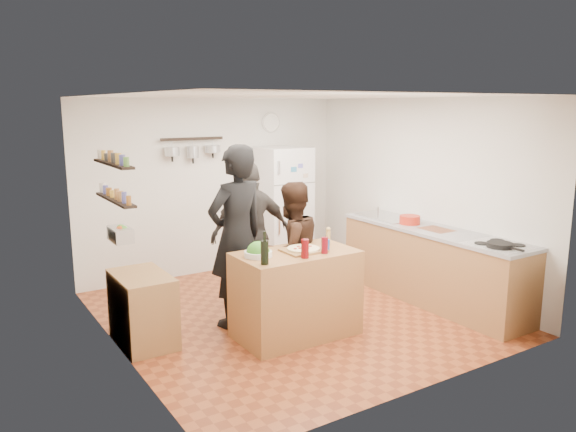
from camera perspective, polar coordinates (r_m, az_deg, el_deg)
room_shell at (r=6.68m, az=-1.33°, el=1.25°), size 4.20×4.20×4.20m
prep_island at (r=5.95m, az=0.80°, el=-7.92°), size 1.25×0.72×0.91m
pizza_board at (r=5.84m, az=1.57°, el=-3.52°), size 0.42×0.34×0.02m
pizza at (r=5.84m, az=1.58°, el=-3.34°), size 0.34×0.34×0.02m
salad_bowl at (r=5.64m, az=-3.05°, el=-3.87°), size 0.28×0.28×0.06m
wine_bottle at (r=5.35m, az=-2.39°, el=-3.72°), size 0.08×0.08×0.23m
wine_glass_near at (r=5.57m, az=1.73°, el=-3.34°), size 0.08×0.08×0.19m
wine_glass_far at (r=5.76m, az=3.74°, el=-2.99°), size 0.07×0.07×0.17m
pepper_mill at (r=6.09m, az=4.10°, el=-2.26°), size 0.05×0.05×0.16m
salt_canister at (r=5.87m, az=3.91°, el=-2.97°), size 0.07×0.07×0.12m
person_left at (r=6.13m, az=-5.24°, el=-2.08°), size 0.81×0.62×2.00m
person_center at (r=6.30m, az=0.34°, el=-3.64°), size 0.83×0.69×1.58m
person_back at (r=6.80m, az=-3.78°, el=-1.80°), size 1.05×0.48×1.75m
counter_run at (r=7.20m, az=14.41°, el=-4.91°), size 0.63×2.63×0.90m
stove_top at (r=6.49m, az=20.70°, el=-2.83°), size 0.60×0.62×0.02m
skillet at (r=6.36m, az=20.71°, el=-2.78°), size 0.27×0.27×0.05m
sink at (r=7.67m, az=9.97°, el=-0.16°), size 0.50×0.80×0.03m
cutting_board at (r=7.06m, az=14.84°, el=-1.40°), size 0.30×0.40×0.02m
red_bowl at (r=7.28m, az=12.27°, el=-0.38°), size 0.26×0.26×0.11m
fridge at (r=8.37m, az=-0.56°, el=0.85°), size 0.70×0.68×1.80m
wall_clock at (r=8.52m, az=-1.76°, el=9.49°), size 0.30×0.03×0.30m
spice_shelf_lower at (r=5.71m, az=-17.15°, el=1.60°), size 0.12×1.00×0.02m
spice_shelf_upper at (r=5.66m, az=-17.36°, el=5.09°), size 0.12×1.00×0.02m
produce_basket at (r=5.78m, az=-16.67°, el=-1.80°), size 0.18×0.35×0.14m
side_table at (r=5.97m, az=-14.54°, el=-9.13°), size 0.50×0.80×0.73m
pot_rack at (r=7.87m, az=-9.70°, el=7.74°), size 0.90×0.04×0.04m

